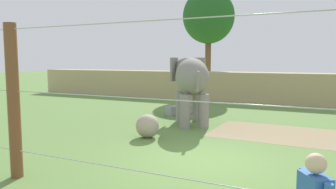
% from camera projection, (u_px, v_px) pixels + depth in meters
% --- Properties ---
extents(ground_plane, '(120.00, 120.00, 0.00)m').
position_uv_depth(ground_plane, '(205.00, 161.00, 8.50)').
color(ground_plane, '#5B7F3D').
extents(dirt_patch, '(6.21, 3.39, 0.01)m').
position_uv_depth(dirt_patch, '(299.00, 136.00, 11.39)').
color(dirt_patch, '#937F5B').
rests_on(dirt_patch, ground).
extents(embankment_wall, '(36.00, 1.80, 1.88)m').
position_uv_depth(embankment_wall, '(274.00, 88.00, 20.06)').
color(embankment_wall, tan).
rests_on(embankment_wall, ground).
extents(elephant, '(2.68, 3.41, 2.79)m').
position_uv_depth(elephant, '(191.00, 79.00, 13.48)').
color(elephant, gray).
rests_on(elephant, ground).
extents(enrichment_ball, '(0.80, 0.80, 0.80)m').
position_uv_depth(enrichment_ball, '(147.00, 126.00, 11.10)').
color(enrichment_ball, tan).
rests_on(enrichment_ball, ground).
extents(cable_fence, '(8.04, 0.27, 3.47)m').
position_uv_depth(cable_fence, '(153.00, 112.00, 5.69)').
color(cable_fence, brown).
rests_on(cable_fence, ground).
extents(feed_trough, '(1.15, 1.46, 0.44)m').
position_uv_depth(feed_trough, '(180.00, 110.00, 15.82)').
color(feed_trough, gray).
rests_on(feed_trough, ground).
extents(tree_behind_wall, '(3.89, 3.89, 7.98)m').
position_uv_depth(tree_behind_wall, '(209.00, 17.00, 24.35)').
color(tree_behind_wall, brown).
rests_on(tree_behind_wall, ground).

